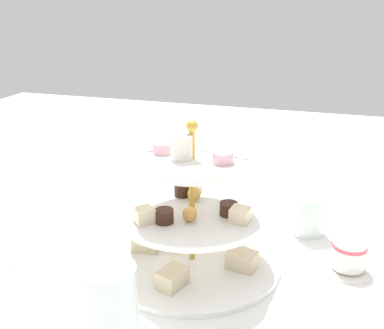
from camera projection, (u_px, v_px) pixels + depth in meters
ground_plane at (192, 263)px, 0.84m from camera, size 2.40×2.40×0.00m
tiered_serving_stand at (192, 224)px, 0.82m from camera, size 0.31×0.31×0.26m
water_glass_tall_right at (111, 316)px, 0.60m from camera, size 0.07×0.07×0.14m
water_glass_short_left at (308, 215)px, 0.94m from camera, size 0.06×0.06×0.08m
teacup_with_saucer at (349, 257)px, 0.81m from camera, size 0.09×0.09×0.05m
butter_knife_left at (36, 242)px, 0.91m from camera, size 0.03×0.17×0.00m
water_glass_mid_back at (203, 187)px, 1.04m from camera, size 0.06×0.06×0.10m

